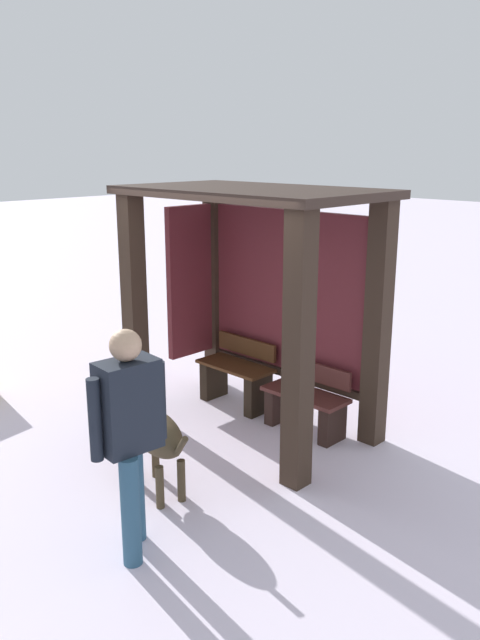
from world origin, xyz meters
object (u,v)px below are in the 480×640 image
Objects in this scene: person_walking at (129,426)px; dog at (152,430)px; bench_center_inside at (306,403)px; bench_left_inside at (237,377)px; bus_shelter at (255,272)px.

person_walking reaches higher than dog.
dog is (-0.21, -1.86, 0.24)m from bench_center_inside.
person_walking is (0.41, -2.53, 0.69)m from bench_center_inside.
bench_left_inside is at bearing -179.95° from bench_center_inside.
person_walking is (1.02, -2.38, -0.64)m from bus_shelter.
dog is at bearing -96.46° from bench_center_inside.
bench_center_inside is at bearing 83.54° from dog.
bus_shelter is at bearing 103.06° from dog.
bus_shelter is 2.84× the size of bench_center_inside.
bench_left_inside is 0.54× the size of person_walking.
bench_center_inside is 1.89m from dog.
bench_center_inside is at bearing 99.25° from person_walking.
person_walking is at bearing -66.81° from bus_shelter.
person_walking reaches higher than bench_center_inside.
bench_left_inside is at bearing 113.67° from dog.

